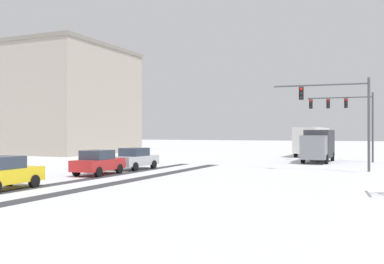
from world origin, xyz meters
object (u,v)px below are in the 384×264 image
Objects in this scene: car_red_second at (98,162)px; car_yellow_cab_third at (2,173)px; bus_oncoming at (312,139)px; box_truck_delivery at (318,145)px; car_silver_lead at (135,159)px; office_building_far_left_block at (45,101)px; traffic_signal_far_right at (346,111)px; traffic_signal_near_right at (341,108)px.

car_red_second and car_yellow_cab_third have the same top height.
bus_oncoming is 1.49× the size of box_truck_delivery.
car_red_second is at bearing -107.14° from bus_oncoming.
car_silver_lead is at bearing 91.11° from car_yellow_cab_third.
office_building_far_left_block is at bearing -170.85° from bus_oncoming.
traffic_signal_far_right is 1.56× the size of car_red_second.
traffic_signal_near_right reaches higher than box_truck_delivery.
traffic_signal_near_right is at bearing -87.31° from traffic_signal_far_right.
office_building_far_left_block reaches higher than bus_oncoming.
traffic_signal_far_right is at bearing -6.02° from office_building_far_left_block.
car_red_second is at bearing -42.60° from office_building_far_left_block.
traffic_signal_far_right reaches higher than bus_oncoming.
car_silver_lead is at bearing -36.65° from office_building_far_left_block.
bus_oncoming reaches higher than car_yellow_cab_third.
traffic_signal_far_right is 1.55× the size of car_silver_lead.
traffic_signal_near_right reaches higher than car_silver_lead.
bus_oncoming is 11.63m from box_truck_delivery.
car_red_second is 1.00× the size of car_yellow_cab_third.
traffic_signal_near_right is at bearing -21.68° from office_building_far_left_block.
bus_oncoming reaches higher than box_truck_delivery.
bus_oncoming is (-5.11, 21.98, -2.46)m from traffic_signal_near_right.
car_yellow_cab_third is 0.56× the size of box_truck_delivery.
car_red_second is at bearing -150.66° from traffic_signal_near_right.
bus_oncoming is at bearing 72.86° from car_red_second.
car_yellow_cab_third is at bearing -131.07° from traffic_signal_near_right.
traffic_signal_near_right is 11.32m from box_truck_delivery.
car_silver_lead is at bearing 89.94° from car_red_second.
traffic_signal_far_right is 40.55m from office_building_far_left_block.
box_truck_delivery is at bearing 58.39° from car_red_second.
traffic_signal_far_right reaches higher than car_silver_lead.
traffic_signal_far_right is 11.33m from bus_oncoming.
car_yellow_cab_third is 42.49m from office_building_far_left_block.
bus_oncoming is (9.27, 30.06, 1.18)m from car_red_second.
traffic_signal_near_right is 16.90m from car_red_second.
box_truck_delivery is at bearing -148.80° from traffic_signal_far_right.
traffic_signal_far_right is 0.59× the size of bus_oncoming.
traffic_signal_far_right is 1.56× the size of car_yellow_cab_third.
office_building_far_left_block is at bearing 143.35° from car_silver_lead.
traffic_signal_far_right is at bearing 31.20° from box_truck_delivery.
car_yellow_cab_third is at bearing -88.89° from car_silver_lead.
car_red_second is 0.19× the size of office_building_far_left_block.
office_building_far_left_block reaches higher than car_yellow_cab_third.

